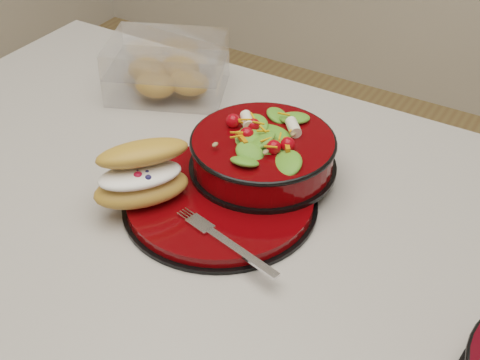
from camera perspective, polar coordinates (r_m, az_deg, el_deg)
The scene contains 5 objects.
dinner_plate at distance 0.92m, azimuth -1.69°, elevation -1.77°, with size 0.27×0.27×0.02m.
salad_bowl at distance 0.95m, azimuth 1.98°, elevation 2.73°, with size 0.21×0.21×0.09m.
croissant at distance 0.90m, azimuth -8.28°, elevation 0.49°, with size 0.14×0.16×0.08m.
fork at distance 0.84m, azimuth -1.00°, elevation -5.43°, with size 0.15×0.05×0.00m.
pastry_box at distance 1.18m, azimuth -6.21°, elevation 9.40°, with size 0.24×0.21×0.09m.
Camera 1 is at (0.38, -0.60, 1.49)m, focal length 50.00 mm.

